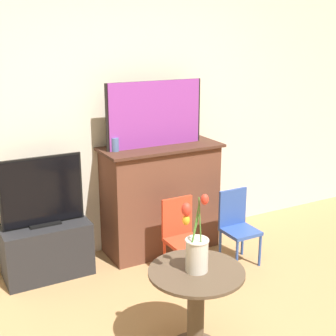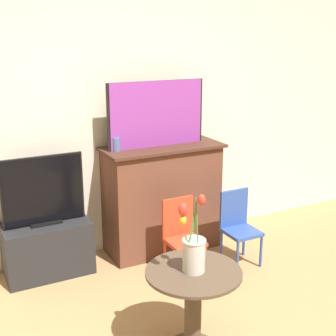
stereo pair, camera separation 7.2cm
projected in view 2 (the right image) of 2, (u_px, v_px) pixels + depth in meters
The scene contains 10 objects.
wall_back at pixel (112, 105), 4.10m from camera, with size 8.00×0.06×2.70m.
fireplace_mantel at pixel (162, 197), 4.29m from camera, with size 1.08×0.47×0.99m.
painting at pixel (157, 114), 4.06m from camera, with size 0.91×0.03×0.57m.
mantel_candle at pixel (116, 144), 3.95m from camera, with size 0.07×0.07×0.12m.
tv_stand at pixel (48, 248), 3.90m from camera, with size 0.70×0.38×0.45m.
tv_monitor at pixel (43, 191), 3.77m from camera, with size 0.66×0.12×0.57m.
chair_red at pixel (182, 233), 3.87m from camera, with size 0.28×0.28×0.65m.
chair_blue at pixel (238, 224), 4.07m from camera, with size 0.28×0.28×0.65m.
side_table at pixel (193, 300), 2.90m from camera, with size 0.59×0.59×0.57m.
vase_tulips at pixel (193, 249), 2.79m from camera, with size 0.20×0.15×0.51m.
Camera 2 is at (-1.44, -1.73, 1.96)m, focal length 50.00 mm.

